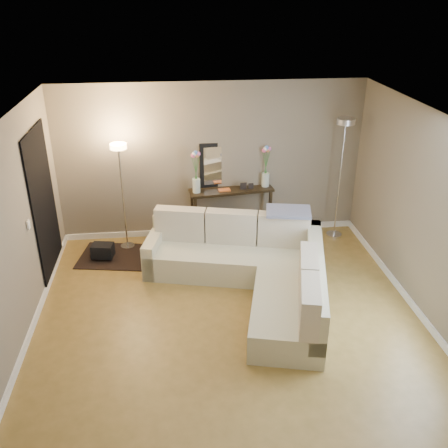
{
  "coord_description": "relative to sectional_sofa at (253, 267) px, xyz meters",
  "views": [
    {
      "loc": [
        -0.65,
        -5.05,
        3.95
      ],
      "look_at": [
        0.0,
        0.8,
        1.1
      ],
      "focal_mm": 40.0,
      "sensor_mm": 36.0,
      "label": 1
    }
  ],
  "objects": [
    {
      "name": "floor",
      "position": [
        -0.43,
        -0.94,
        -0.34
      ],
      "size": [
        5.0,
        5.5,
        0.01
      ],
      "primitive_type": "cube",
      "color": "olive",
      "rests_on": "ground"
    },
    {
      "name": "ceiling",
      "position": [
        -0.43,
        -0.94,
        2.27
      ],
      "size": [
        5.0,
        5.5,
        0.01
      ],
      "primitive_type": "cube",
      "color": "white",
      "rests_on": "ground"
    },
    {
      "name": "wall_back",
      "position": [
        -0.43,
        1.82,
        0.97
      ],
      "size": [
        5.0,
        0.02,
        2.6
      ],
      "primitive_type": "cube",
      "color": "#796F5D",
      "rests_on": "ground"
    },
    {
      "name": "wall_front",
      "position": [
        -0.43,
        -3.7,
        0.97
      ],
      "size": [
        5.0,
        0.02,
        2.6
      ],
      "primitive_type": "cube",
      "color": "#796F5D",
      "rests_on": "ground"
    },
    {
      "name": "wall_left",
      "position": [
        -2.94,
        -0.94,
        0.97
      ],
      "size": [
        0.02,
        5.5,
        2.6
      ],
      "primitive_type": "cube",
      "color": "#796F5D",
      "rests_on": "ground"
    },
    {
      "name": "wall_right",
      "position": [
        2.08,
        -0.94,
        0.97
      ],
      "size": [
        0.02,
        5.5,
        2.6
      ],
      "primitive_type": "cube",
      "color": "#796F5D",
      "rests_on": "ground"
    },
    {
      "name": "baseboard_back",
      "position": [
        -0.43,
        1.8,
        -0.28
      ],
      "size": [
        5.0,
        0.03,
        0.1
      ],
      "primitive_type": "cube",
      "color": "white",
      "rests_on": "ground"
    },
    {
      "name": "baseboard_left",
      "position": [
        -2.91,
        -0.94,
        -0.28
      ],
      "size": [
        0.03,
        5.5,
        0.1
      ],
      "primitive_type": "cube",
      "color": "white",
      "rests_on": "ground"
    },
    {
      "name": "baseboard_right",
      "position": [
        2.06,
        -0.94,
        -0.28
      ],
      "size": [
        0.03,
        5.5,
        0.1
      ],
      "primitive_type": "cube",
      "color": "white",
      "rests_on": "ground"
    },
    {
      "name": "doorway",
      "position": [
        -2.91,
        0.76,
        0.77
      ],
      "size": [
        0.02,
        1.2,
        2.2
      ],
      "primitive_type": "cube",
      "color": "black",
      "rests_on": "ground"
    },
    {
      "name": "switch_plate",
      "position": [
        -2.91,
        -0.09,
        0.87
      ],
      "size": [
        0.02,
        0.08,
        0.12
      ],
      "primitive_type": "cube",
      "color": "white",
      "rests_on": "ground"
    },
    {
      "name": "sectional_sofa",
      "position": [
        0.0,
        0.0,
        0.0
      ],
      "size": [
        2.69,
        2.99,
        0.9
      ],
      "color": "beige",
      "rests_on": "floor"
    },
    {
      "name": "throw_blanket",
      "position": [
        0.59,
        0.5,
        0.61
      ],
      "size": [
        0.71,
        0.49,
        0.09
      ],
      "primitive_type": "cube",
      "rotation": [
        0.1,
        0.0,
        -0.19
      ],
      "color": "slate",
      "rests_on": "sectional_sofa"
    },
    {
      "name": "console_table",
      "position": [
        -0.19,
        1.67,
        0.15
      ],
      "size": [
        1.43,
        0.54,
        0.86
      ],
      "color": "black",
      "rests_on": "floor"
    },
    {
      "name": "leaning_mirror",
      "position": [
        -0.13,
        1.85,
        0.9
      ],
      "size": [
        0.98,
        0.16,
        0.77
      ],
      "color": "black",
      "rests_on": "console_table"
    },
    {
      "name": "table_decor",
      "position": [
        -0.1,
        1.64,
        0.54
      ],
      "size": [
        0.6,
        0.15,
        0.14
      ],
      "color": "orange",
      "rests_on": "console_table"
    },
    {
      "name": "flower_vase_left",
      "position": [
        -0.69,
        1.6,
        0.81
      ],
      "size": [
        0.17,
        0.14,
        0.73
      ],
      "color": "silver",
      "rests_on": "console_table"
    },
    {
      "name": "flower_vase_right",
      "position": [
        0.48,
        1.75,
        0.81
      ],
      "size": [
        0.17,
        0.14,
        0.73
      ],
      "color": "silver",
      "rests_on": "console_table"
    },
    {
      "name": "floor_lamp_lit",
      "position": [
        -1.86,
        1.43,
        0.91
      ],
      "size": [
        0.29,
        0.29,
        1.76
      ],
      "color": "silver",
      "rests_on": "floor"
    },
    {
      "name": "floor_lamp_unlit",
      "position": [
        1.67,
        1.46,
        1.11
      ],
      "size": [
        0.33,
        0.33,
        2.05
      ],
      "color": "silver",
      "rests_on": "floor"
    },
    {
      "name": "charcoal_rug",
      "position": [
        -2.02,
        1.12,
        -0.33
      ],
      "size": [
        1.28,
        1.05,
        0.02
      ],
      "primitive_type": "cube",
      "rotation": [
        0.0,
        0.0,
        -0.17
      ],
      "color": "black",
      "rests_on": "floor"
    },
    {
      "name": "black_bag",
      "position": [
        -2.22,
        1.06,
        -0.18
      ],
      "size": [
        0.36,
        0.28,
        0.21
      ],
      "primitive_type": "cube",
      "rotation": [
        0.0,
        0.0,
        -0.17
      ],
      "color": "black",
      "rests_on": "charcoal_rug"
    }
  ]
}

